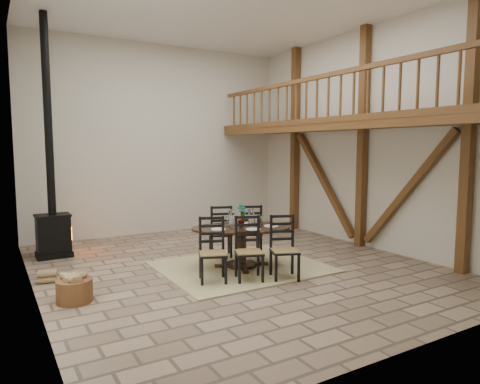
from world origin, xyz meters
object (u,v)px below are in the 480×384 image
log_basket (75,290)px  log_stack (47,277)px  dining_table (242,247)px  wood_stove (52,204)px

log_basket → log_stack: bearing=101.3°
dining_table → log_basket: (-3.05, -0.21, -0.24)m
dining_table → log_stack: size_ratio=7.30×
dining_table → log_basket: size_ratio=4.73×
dining_table → log_stack: dining_table is taller
dining_table → log_stack: 3.45m
wood_stove → log_basket: (-0.10, -3.02, -0.93)m
dining_table → wood_stove: (-2.95, 2.80, 0.69)m
dining_table → log_stack: (-3.29, 0.99, -0.32)m
log_basket → dining_table: bearing=4.0°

